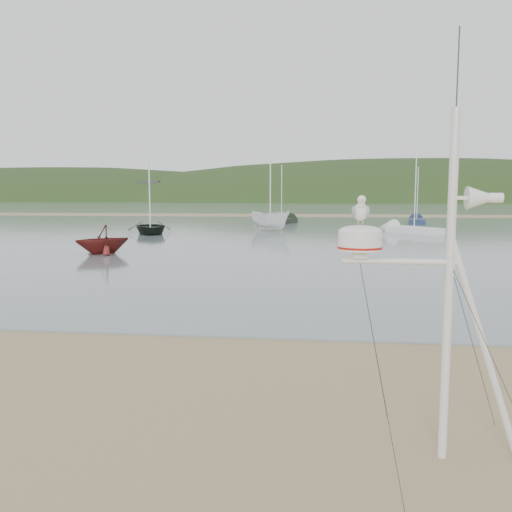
# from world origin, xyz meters

# --- Properties ---
(ground) EXTENTS (560.00, 560.00, 0.00)m
(ground) POSITION_xyz_m (0.00, 0.00, 0.00)
(ground) COLOR #8F7952
(ground) RESTS_ON ground
(water) EXTENTS (560.00, 256.00, 0.04)m
(water) POSITION_xyz_m (0.00, 132.00, 0.02)
(water) COLOR slate
(water) RESTS_ON ground
(sandbar) EXTENTS (560.00, 7.00, 0.07)m
(sandbar) POSITION_xyz_m (0.00, 70.00, 0.07)
(sandbar) COLOR #8F7952
(sandbar) RESTS_ON water
(hill_ridge) EXTENTS (620.00, 180.00, 80.00)m
(hill_ridge) POSITION_xyz_m (18.52, 235.00, -19.70)
(hill_ridge) COLOR #1E3314
(hill_ridge) RESTS_ON ground
(far_cottages) EXTENTS (294.40, 6.30, 8.00)m
(far_cottages) POSITION_xyz_m (3.00, 196.00, 4.00)
(far_cottages) COLOR white
(far_cottages) RESTS_ON ground
(mast_rig) EXTENTS (2.21, 2.36, 4.99)m
(mast_rig) POSITION_xyz_m (4.99, -1.05, 1.20)
(mast_rig) COLOR silver
(mast_rig) RESTS_ON ground
(boat_dark) EXTENTS (3.57, 2.19, 4.82)m
(boat_dark) POSITION_xyz_m (-9.58, 33.19, 2.45)
(boat_dark) COLOR black
(boat_dark) RESTS_ON water
(boat_red) EXTENTS (2.81, 2.81, 2.85)m
(boat_red) POSITION_xyz_m (-7.69, 19.38, 1.47)
(boat_red) COLOR maroon
(boat_red) RESTS_ON water
(boat_white) EXTENTS (2.41, 2.41, 4.48)m
(boat_white) POSITION_xyz_m (-0.64, 37.36, 2.28)
(boat_white) COLOR white
(boat_white) RESTS_ON water
(sailboat_dark_mid) EXTENTS (3.75, 6.75, 6.57)m
(sailboat_dark_mid) POSITION_xyz_m (0.05, 50.12, 0.30)
(sailboat_dark_mid) COLOR black
(sailboat_dark_mid) RESTS_ON ground
(sailboat_white_near) EXTENTS (5.02, 6.08, 6.37)m
(sailboat_white_near) POSITION_xyz_m (9.87, 37.48, 0.30)
(sailboat_white_near) COLOR white
(sailboat_white_near) RESTS_ON ground
(sailboat_blue_far) EXTENTS (2.41, 6.52, 6.35)m
(sailboat_blue_far) POSITION_xyz_m (13.63, 51.99, 0.30)
(sailboat_blue_far) COLOR #122240
(sailboat_blue_far) RESTS_ON ground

